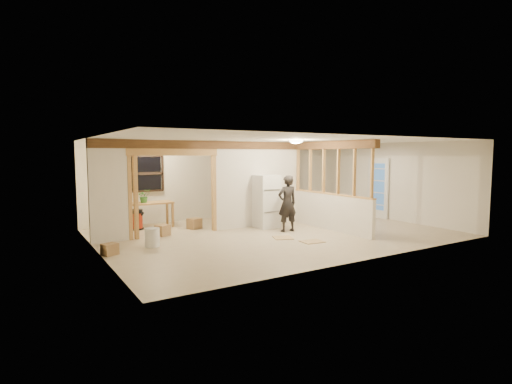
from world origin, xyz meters
TOP-DOWN VIEW (x-y plane):
  - floor at (0.00, 0.00)m, footprint 9.00×6.50m
  - ceiling at (0.00, 0.00)m, footprint 9.00×6.50m
  - wall_back at (0.00, 3.25)m, footprint 9.00×0.01m
  - wall_front at (0.00, -3.25)m, footprint 9.00×0.01m
  - wall_left at (-4.50, 0.00)m, footprint 0.01×6.50m
  - wall_right at (4.50, 0.00)m, footprint 0.01×6.50m
  - partition_left_stub at (-4.05, 1.20)m, footprint 0.90×0.12m
  - partition_center at (0.20, 1.20)m, footprint 2.80×0.12m
  - doorway_frame at (-2.40, 1.20)m, footprint 2.46×0.14m
  - header_beam_back at (-1.00, 1.20)m, footprint 7.00×0.18m
  - header_beam_right at (1.60, -0.40)m, footprint 0.18×3.30m
  - pony_wall at (1.60, -0.40)m, footprint 0.12×3.20m
  - stud_partition at (1.60, -0.40)m, footprint 0.14×3.20m
  - window_back at (-2.60, 3.17)m, footprint 1.12×0.10m
  - french_door at (4.42, 0.40)m, footprint 0.12×0.86m
  - ceiling_dome_main at (0.30, -0.50)m, footprint 0.36×0.36m
  - ceiling_dome_util at (-2.50, 2.30)m, footprint 0.32×0.32m
  - hanging_bulb at (-2.00, 1.60)m, footprint 0.07×0.07m
  - refrigerator at (0.25, 0.83)m, footprint 0.63×0.61m
  - woman at (0.40, 0.01)m, footprint 0.60×0.41m
  - work_table at (-2.58, 2.58)m, footprint 1.19×0.62m
  - potted_plant at (-2.81, 2.54)m, footprint 0.37×0.33m
  - shop_vac at (-3.10, 2.46)m, footprint 0.57×0.57m
  - bookshelf at (2.68, 3.05)m, footprint 0.78×0.26m
  - bucket at (-3.32, 0.15)m, footprint 0.42×0.42m
  - box_util_a at (-1.62, 1.74)m, footprint 0.44×0.41m
  - box_util_b at (-2.71, 1.26)m, footprint 0.40×0.40m
  - box_front at (-4.32, -0.13)m, footprint 0.37×0.34m
  - floor_panel_near at (-0.20, -0.64)m, footprint 0.60×0.60m
  - floor_panel_far at (0.15, -1.38)m, footprint 0.56×0.46m

SIDE VIEW (x-z plane):
  - floor at x=0.00m, z-range -0.01..0.00m
  - floor_panel_far at x=0.15m, z-range 0.00..0.02m
  - floor_panel_near at x=-0.20m, z-range 0.00..0.02m
  - box_front at x=-4.32m, z-range 0.00..0.24m
  - box_util_b at x=-2.71m, z-range 0.00..0.28m
  - box_util_a at x=-1.62m, z-range 0.00..0.30m
  - bucket at x=-3.32m, z-range 0.00..0.43m
  - shop_vac at x=-3.10m, z-range 0.00..0.58m
  - work_table at x=-2.58m, z-range 0.00..0.74m
  - pony_wall at x=1.60m, z-range 0.00..1.00m
  - refrigerator at x=0.25m, z-range 0.00..1.53m
  - bookshelf at x=2.68m, z-range 0.00..1.56m
  - woman at x=0.40m, z-range 0.00..1.56m
  - potted_plant at x=-2.81m, z-range 0.74..1.13m
  - french_door at x=4.42m, z-range 0.00..2.00m
  - doorway_frame at x=-2.40m, z-range 0.00..2.20m
  - wall_back at x=0.00m, z-range 0.00..2.50m
  - wall_front at x=0.00m, z-range 0.00..2.50m
  - wall_left at x=-4.50m, z-range 0.00..2.50m
  - wall_right at x=4.50m, z-range 0.00..2.50m
  - partition_left_stub at x=-4.05m, z-range 0.00..2.50m
  - partition_center at x=0.20m, z-range 0.00..2.50m
  - window_back at x=-2.60m, z-range 1.00..2.10m
  - stud_partition at x=1.60m, z-range 1.00..2.32m
  - hanging_bulb at x=-2.00m, z-range 2.15..2.22m
  - header_beam_back at x=-1.00m, z-range 2.27..2.49m
  - header_beam_right at x=1.60m, z-range 2.27..2.49m
  - ceiling_dome_main at x=0.30m, z-range 2.40..2.56m
  - ceiling_dome_util at x=-2.50m, z-range 2.41..2.55m
  - ceiling at x=0.00m, z-range 2.50..2.50m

